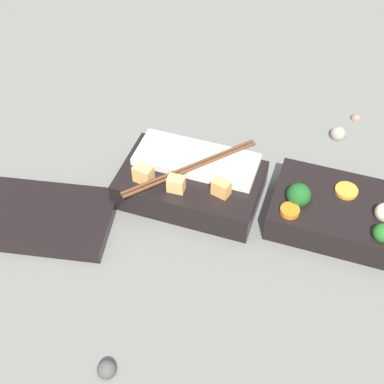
# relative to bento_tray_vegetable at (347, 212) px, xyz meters

# --- Properties ---
(ground_plane) EXTENTS (3.00, 3.00, 0.00)m
(ground_plane) POSITION_rel_bento_tray_vegetable_xyz_m (0.13, 0.00, -0.03)
(ground_plane) COLOR slate
(bento_tray_vegetable) EXTENTS (0.22, 0.13, 0.07)m
(bento_tray_vegetable) POSITION_rel_bento_tray_vegetable_xyz_m (0.00, 0.00, 0.00)
(bento_tray_vegetable) COLOR black
(bento_tray_vegetable) RESTS_ON ground_plane
(bento_tray_rice) EXTENTS (0.22, 0.18, 0.07)m
(bento_tray_rice) POSITION_rel_bento_tray_vegetable_xyz_m (0.24, 0.02, 0.00)
(bento_tray_rice) COLOR black
(bento_tray_rice) RESTS_ON ground_plane
(bento_lid) EXTENTS (0.23, 0.17, 0.02)m
(bento_lid) POSITION_rel_bento_tray_vegetable_xyz_m (0.43, 0.14, -0.02)
(bento_lid) COLOR black
(bento_lid) RESTS_ON ground_plane
(pebble_0) EXTENTS (0.03, 0.03, 0.03)m
(pebble_0) POSITION_rel_bento_tray_vegetable_xyz_m (0.04, -0.20, -0.02)
(pebble_0) COLOR gray
(pebble_0) RESTS_ON ground_plane
(pebble_1) EXTENTS (0.02, 0.02, 0.02)m
(pebble_1) POSITION_rel_bento_tray_vegetable_xyz_m (0.01, -0.26, -0.02)
(pebble_1) COLOR #7A6B5B
(pebble_1) RESTS_ON ground_plane
(pebble_2) EXTENTS (0.02, 0.02, 0.02)m
(pebble_2) POSITION_rel_bento_tray_vegetable_xyz_m (0.24, 0.33, -0.02)
(pebble_2) COLOR #474442
(pebble_2) RESTS_ON ground_plane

